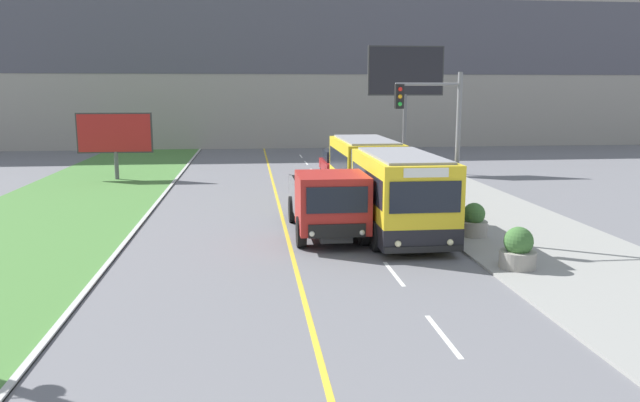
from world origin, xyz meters
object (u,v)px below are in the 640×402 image
Objects in this scene: planter_round_near at (518,250)px; traffic_light_mast at (439,135)px; billboard_large at (406,76)px; city_bus at (381,182)px; dump_truck at (328,204)px; car_distant at (337,163)px; billboard_small at (115,134)px; planter_round_second at (474,221)px.

traffic_light_mast is at bearing 110.18° from planter_round_near.
city_bus is at bearing -107.51° from billboard_large.
billboard_large is 6.51× the size of planter_round_near.
dump_truck is 6.79m from planter_round_near.
car_distant is at bearing 80.98° from dump_truck.
planter_round_near is (1.34, -3.64, -3.07)m from traffic_light_mast.
car_distant is at bearing 92.90° from traffic_light_mast.
dump_truck is 4.48m from traffic_light_mast.
city_bus is 10.72× the size of planter_round_near.
car_distant is 21.83m from planter_round_near.
dump_truck is 1.64× the size of billboard_small.
planter_round_second is (0.16, 4.07, -0.01)m from planter_round_near.
traffic_light_mast is at bearing -163.76° from planter_round_second.
traffic_light_mast is at bearing -14.62° from dump_truck.
traffic_light_mast is 0.73× the size of billboard_large.
city_bus is at bearing 105.21° from traffic_light_mast.
car_distant is at bearing 5.26° from billboard_small.
dump_truck is 17.35m from car_distant.
traffic_light_mast reaches higher than car_distant.
traffic_light_mast is at bearing -87.10° from car_distant.
dump_truck is 5.78× the size of planter_round_near.
traffic_light_mast is 19.20m from billboard_large.
planter_round_second is at bearing 16.24° from traffic_light_mast.
billboard_small is 3.52× the size of planter_round_near.
traffic_light_mast is (3.63, -0.95, 2.45)m from dump_truck.
billboard_large reaches higher than planter_round_second.
city_bus is at bearing 125.67° from planter_round_second.
dump_truck is at bearing 137.31° from planter_round_near.
dump_truck is (-2.53, -3.11, -0.30)m from city_bus.
planter_round_near is (-2.19, -22.36, -5.44)m from billboard_large.
billboard_large reaches higher than planter_round_near.
planter_round_second is at bearing -46.50° from billboard_small.
city_bus reaches higher than dump_truck.
city_bus is 1.65× the size of billboard_large.
car_distant is 0.75× the size of traffic_light_mast.
billboard_small reaches higher than car_distant.
traffic_light_mast reaches higher than planter_round_second.
traffic_light_mast reaches higher than billboard_small.
billboard_small is 25.73m from planter_round_near.
billboard_large is 1.85× the size of billboard_small.
city_bus is at bearing 107.59° from planter_round_near.
billboard_large is at bearing 72.49° from city_bus.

